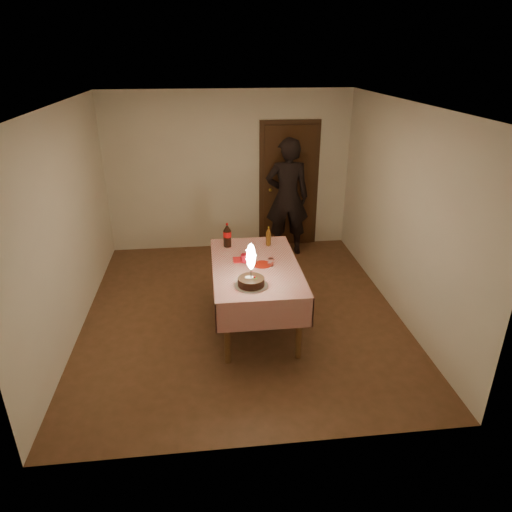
# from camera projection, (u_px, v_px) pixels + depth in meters

# --- Properties ---
(ground) EXTENTS (4.00, 4.50, 0.01)m
(ground) POSITION_uv_depth(u_px,v_px,m) (242.00, 311.00, 5.99)
(ground) COLOR brown
(ground) RESTS_ON ground
(room_shell) EXTENTS (4.04, 4.54, 2.62)m
(room_shell) POSITION_uv_depth(u_px,v_px,m) (242.00, 187.00, 5.38)
(room_shell) COLOR silver
(room_shell) RESTS_ON ground
(dining_table) EXTENTS (1.02, 1.72, 0.81)m
(dining_table) POSITION_uv_depth(u_px,v_px,m) (256.00, 273.00, 5.44)
(dining_table) COLOR brown
(dining_table) RESTS_ON ground
(birthday_cake) EXTENTS (0.36, 0.36, 0.49)m
(birthday_cake) POSITION_uv_depth(u_px,v_px,m) (251.00, 276.00, 4.87)
(birthday_cake) COLOR white
(birthday_cake) RESTS_ON dining_table
(red_plate) EXTENTS (0.22, 0.22, 0.01)m
(red_plate) POSITION_uv_depth(u_px,v_px,m) (262.00, 264.00, 5.39)
(red_plate) COLOR #B41B0C
(red_plate) RESTS_ON dining_table
(red_cup) EXTENTS (0.08, 0.08, 0.10)m
(red_cup) POSITION_uv_depth(u_px,v_px,m) (244.00, 258.00, 5.44)
(red_cup) COLOR #AE0C1A
(red_cup) RESTS_ON dining_table
(clear_cup) EXTENTS (0.07, 0.07, 0.09)m
(clear_cup) POSITION_uv_depth(u_px,v_px,m) (271.00, 262.00, 5.35)
(clear_cup) COLOR white
(clear_cup) RESTS_ON dining_table
(napkin_stack) EXTENTS (0.15, 0.15, 0.02)m
(napkin_stack) POSITION_uv_depth(u_px,v_px,m) (239.00, 260.00, 5.49)
(napkin_stack) COLOR red
(napkin_stack) RESTS_ON dining_table
(cola_bottle) EXTENTS (0.10, 0.10, 0.32)m
(cola_bottle) POSITION_uv_depth(u_px,v_px,m) (227.00, 235.00, 5.83)
(cola_bottle) COLOR black
(cola_bottle) RESTS_ON dining_table
(amber_bottle_right) EXTENTS (0.06, 0.06, 0.26)m
(amber_bottle_right) POSITION_uv_depth(u_px,v_px,m) (268.00, 237.00, 5.89)
(amber_bottle_right) COLOR #613810
(amber_bottle_right) RESTS_ON dining_table
(photographer) EXTENTS (0.73, 0.50, 1.92)m
(photographer) POSITION_uv_depth(u_px,v_px,m) (287.00, 197.00, 7.37)
(photographer) COLOR black
(photographer) RESTS_ON ground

